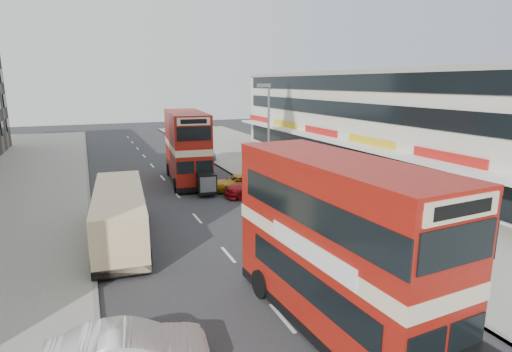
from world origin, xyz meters
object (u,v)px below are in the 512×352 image
pedestrian_near (315,188)px  cyclist (251,188)px  car_right_c (198,157)px  bus_main (338,245)px  car_right_b (237,183)px  car_right_a (258,186)px  coach (120,213)px  street_lamp (268,130)px  bus_second (187,147)px

pedestrian_near → cyclist: size_ratio=0.77×
car_right_c → pedestrian_near: size_ratio=2.28×
bus_main → car_right_b: size_ratio=2.46×
car_right_a → cyclist: bearing=-67.4°
coach → car_right_b: bearing=44.0°
car_right_b → car_right_c: (0.04, 12.04, 0.05)m
car_right_b → pedestrian_near: pedestrian_near is taller
street_lamp → coach: size_ratio=0.82×
cyclist → car_right_a: bearing=22.1°
car_right_c → cyclist: (0.24, -14.42, 0.07)m
cyclist → bus_main: bearing=-100.9°
bus_second → car_right_b: 5.61m
coach → bus_main: bearing=-56.7°
street_lamp → pedestrian_near: size_ratio=4.97×
bus_second → car_right_c: size_ratio=2.82×
street_lamp → coach: (-11.16, -6.08, -3.27)m
bus_main → car_right_c: 30.97m
street_lamp → bus_main: (-5.09, -17.12, -1.81)m
car_right_a → cyclist: 0.70m
cyclist → car_right_b: bearing=97.8°
cyclist → pedestrian_near: bearing=-32.6°
bus_main → car_right_c: bearing=-99.7°
bus_second → cyclist: bearing=121.2°
coach → car_right_c: 21.78m
bus_main → bus_second: 22.88m
coach → pedestrian_near: coach is taller
coach → cyclist: 10.91m
street_lamp → car_right_a: size_ratio=1.59×
bus_second → car_right_a: bearing=126.6°
coach → pedestrian_near: 13.65m
street_lamp → bus_main: street_lamp is taller
bus_second → car_right_c: bus_second is taller
bus_main → bus_second: bearing=-94.5°
street_lamp → car_right_a: (-0.98, -0.57, -4.04)m
bus_main → cyclist: bearing=-105.6°
car_right_a → bus_second: bearing=-147.7°
car_right_a → pedestrian_near: bearing=50.3°
coach → car_right_b: coach is taller
pedestrian_near → cyclist: (-3.85, 2.56, -0.26)m
bus_main → bus_second: size_ratio=0.98×
bus_main → car_right_b: 19.09m
cyclist → street_lamp: bearing=27.7°
car_right_a → car_right_c: 14.20m
car_right_b → coach: bearing=-52.4°
car_right_b → bus_second: bearing=-148.0°
bus_second → pedestrian_near: 11.67m
car_right_a → car_right_b: size_ratio=1.22×
street_lamp → coach: bearing=-151.4°
bus_main → car_right_c: bus_main is taller
street_lamp → bus_second: size_ratio=0.77×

